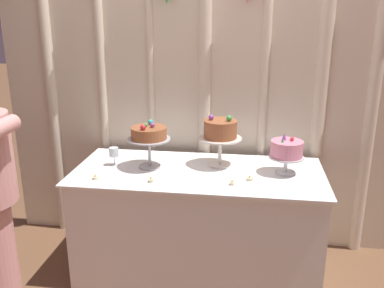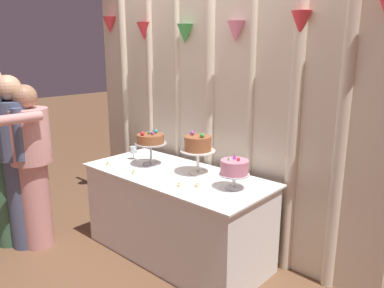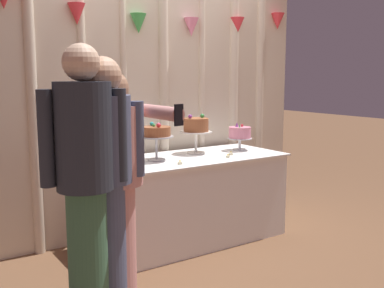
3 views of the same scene
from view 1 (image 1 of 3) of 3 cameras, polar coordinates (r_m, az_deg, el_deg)
name	(u,v)px [view 1 (image 1 of 3)]	position (r m, az deg, el deg)	size (l,w,h in m)	color
ground_plane	(196,276)	(3.19, 0.53, -17.46)	(24.00, 24.00, 0.00)	brown
draped_curtain	(210,89)	(3.24, 2.43, 7.40)	(3.22, 0.16, 2.44)	beige
cake_table	(198,221)	(3.07, 0.80, -10.42)	(1.72, 0.77, 0.78)	white
cake_display_leftmost	(149,135)	(2.92, -5.85, 1.18)	(0.30, 0.30, 0.33)	#B2B2B7
cake_display_center	(220,132)	(2.94, 3.85, 1.67)	(0.30, 0.30, 0.37)	silver
cake_display_rightmost	(287,150)	(2.88, 12.67, -0.84)	(0.24, 0.24, 0.28)	silver
wine_glass	(114,153)	(3.03, -10.53, -1.17)	(0.07, 0.07, 0.13)	silver
tealight_far_left	(96,178)	(2.83, -12.91, -4.47)	(0.04, 0.04, 0.04)	beige
tealight_near_left	(151,180)	(2.73, -5.57, -4.92)	(0.04, 0.04, 0.04)	beige
tealight_near_right	(232,183)	(2.69, 5.46, -5.30)	(0.04, 0.04, 0.04)	beige
tealight_far_right	(250,179)	(2.77, 7.82, -4.69)	(0.04, 0.04, 0.04)	beige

